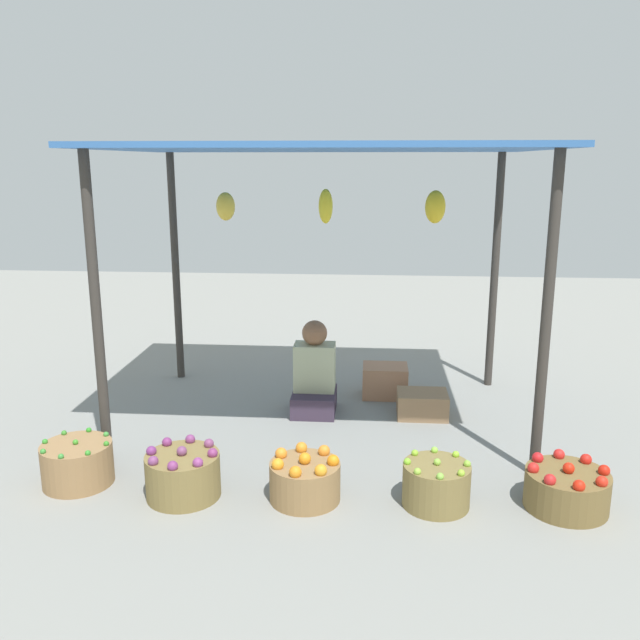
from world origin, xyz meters
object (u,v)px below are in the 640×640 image
(basket_purple_onions, at_px, (183,474))
(wooden_crate_near_vendor, at_px, (385,381))
(basket_red_tomatoes, at_px, (567,489))
(basket_green_chilies, at_px, (77,463))
(basket_limes, at_px, (436,484))
(wooden_crate_stacked_rear, at_px, (422,404))
(vendor_person, at_px, (314,377))
(basket_oranges, at_px, (305,480))

(basket_purple_onions, distance_m, wooden_crate_near_vendor, 2.32)
(basket_purple_onions, bearing_deg, basket_red_tomatoes, 0.85)
(basket_green_chilies, distance_m, wooden_crate_near_vendor, 2.72)
(basket_limes, relative_size, wooden_crate_stacked_rear, 1.00)
(vendor_person, bearing_deg, basket_oranges, -87.34)
(vendor_person, bearing_deg, basket_purple_onions, -114.68)
(basket_oranges, distance_m, wooden_crate_near_vendor, 1.98)
(basket_oranges, xyz_separation_m, basket_limes, (0.81, -0.01, 0.00))
(basket_green_chilies, relative_size, basket_purple_onions, 0.98)
(basket_oranges, distance_m, basket_limes, 0.81)
(basket_red_tomatoes, height_order, wooden_crate_near_vendor, basket_red_tomatoes)
(basket_red_tomatoes, bearing_deg, basket_oranges, -179.30)
(basket_green_chilies, relative_size, basket_oranges, 1.03)
(basket_green_chilies, distance_m, basket_oranges, 1.51)
(vendor_person, relative_size, basket_oranges, 1.77)
(basket_green_chilies, bearing_deg, vendor_person, 44.41)
(basket_green_chilies, bearing_deg, basket_limes, -2.57)
(basket_red_tomatoes, height_order, wooden_crate_stacked_rear, basket_red_tomatoes)
(vendor_person, bearing_deg, wooden_crate_stacked_rear, -3.30)
(vendor_person, distance_m, wooden_crate_stacked_rear, 0.92)
(basket_green_chilies, height_order, basket_limes, basket_limes)
(basket_green_chilies, distance_m, basket_red_tomatoes, 3.10)
(basket_red_tomatoes, relative_size, wooden_crate_stacked_rear, 1.21)
(vendor_person, xyz_separation_m, basket_purple_onions, (-0.70, -1.52, -0.15))
(basket_green_chilies, bearing_deg, wooden_crate_stacked_rear, 30.11)
(wooden_crate_stacked_rear, bearing_deg, vendor_person, 176.70)
(vendor_person, relative_size, wooden_crate_near_vendor, 1.96)
(basket_red_tomatoes, bearing_deg, basket_green_chilies, 178.55)
(wooden_crate_near_vendor, relative_size, wooden_crate_stacked_rear, 0.97)
(vendor_person, relative_size, basket_limes, 1.89)
(vendor_person, xyz_separation_m, basket_oranges, (0.07, -1.50, -0.17))
(basket_green_chilies, bearing_deg, wooden_crate_near_vendor, 41.75)
(vendor_person, relative_size, basket_red_tomatoes, 1.56)
(basket_green_chilies, xyz_separation_m, basket_oranges, (1.50, -0.10, -0.01))
(basket_green_chilies, relative_size, basket_red_tomatoes, 0.91)
(basket_red_tomatoes, bearing_deg, wooden_crate_near_vendor, 119.36)
(wooden_crate_stacked_rear, bearing_deg, wooden_crate_near_vendor, 123.01)
(basket_purple_onions, bearing_deg, basket_limes, 0.35)
(vendor_person, distance_m, basket_oranges, 1.51)
(basket_green_chilies, relative_size, wooden_crate_near_vendor, 1.14)
(basket_purple_onions, xyz_separation_m, basket_oranges, (0.77, 0.02, -0.01))
(wooden_crate_near_vendor, xyz_separation_m, wooden_crate_stacked_rear, (0.30, -0.46, -0.04))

